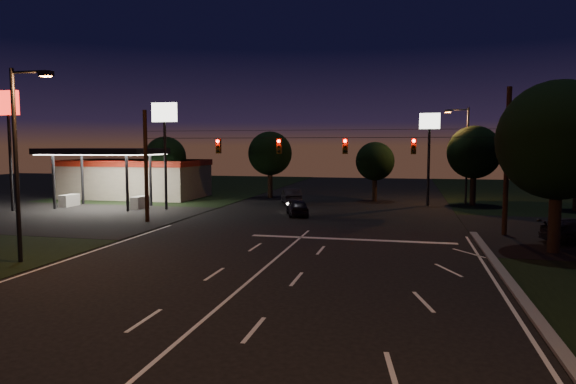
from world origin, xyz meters
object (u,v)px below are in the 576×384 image
(car_oncoming_a, at_px, (297,207))
(car_oncoming_b, at_px, (291,196))
(utility_pole_right, at_px, (504,235))
(tree_right_near, at_px, (558,142))

(car_oncoming_a, bearing_deg, car_oncoming_b, -91.74)
(utility_pole_right, distance_m, car_oncoming_b, 21.58)
(tree_right_near, relative_size, car_oncoming_b, 2.02)
(tree_right_near, distance_m, car_oncoming_a, 19.69)
(tree_right_near, bearing_deg, utility_pole_right, 107.53)
(car_oncoming_a, bearing_deg, utility_pole_right, 139.42)
(utility_pole_right, bearing_deg, tree_right_near, -72.47)
(utility_pole_right, height_order, car_oncoming_b, utility_pole_right)
(car_oncoming_a, height_order, car_oncoming_b, car_oncoming_b)
(utility_pole_right, height_order, car_oncoming_a, utility_pole_right)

